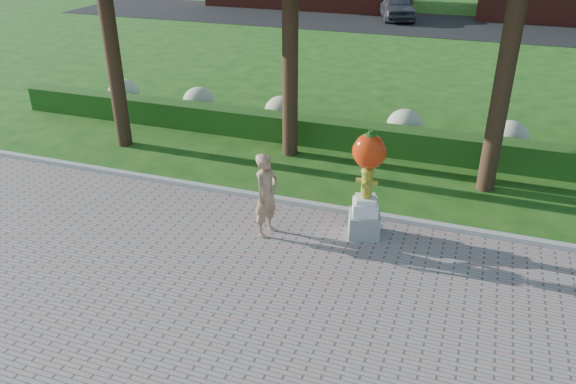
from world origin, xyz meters
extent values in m
plane|color=#184812|center=(0.00, 0.00, 0.00)|extent=(100.00, 100.00, 0.00)
cube|color=#ADADA5|center=(0.00, 3.00, 0.07)|extent=(40.00, 0.18, 0.15)
cube|color=#1C4112|center=(0.00, 7.00, 0.40)|extent=(24.00, 0.70, 0.80)
ellipsoid|color=#A2AF85|center=(-9.00, 8.00, 0.55)|extent=(1.10, 1.10, 0.99)
ellipsoid|color=#A2AF85|center=(-6.00, 8.00, 0.55)|extent=(1.10, 1.10, 0.99)
ellipsoid|color=#A2AF85|center=(-3.00, 8.00, 0.55)|extent=(1.10, 1.10, 0.99)
ellipsoid|color=#A2AF85|center=(1.00, 8.00, 0.55)|extent=(1.10, 1.10, 0.99)
ellipsoid|color=#A2AF85|center=(4.00, 8.00, 0.55)|extent=(1.10, 1.10, 0.99)
cube|color=black|center=(0.00, 28.00, 0.01)|extent=(50.00, 8.00, 0.02)
cylinder|color=black|center=(-7.00, 5.00, 3.36)|extent=(0.44, 0.44, 6.72)
cylinder|color=black|center=(-2.00, 6.00, 3.08)|extent=(0.44, 0.44, 6.16)
cylinder|color=black|center=(3.50, 5.50, 3.64)|extent=(0.44, 0.44, 7.28)
cube|color=gray|center=(1.06, 2.15, 0.31)|extent=(0.81, 0.81, 0.53)
cube|color=silver|center=(1.06, 2.15, 0.72)|extent=(0.65, 0.65, 0.30)
cube|color=silver|center=(1.06, 2.15, 0.92)|extent=(0.52, 0.52, 0.11)
cylinder|color=olive|center=(1.06, 2.15, 1.27)|extent=(0.23, 0.23, 0.59)
ellipsoid|color=olive|center=(1.06, 2.15, 1.57)|extent=(0.28, 0.28, 0.19)
cylinder|color=olive|center=(0.89, 2.15, 1.34)|extent=(0.13, 0.12, 0.12)
cylinder|color=olive|center=(1.23, 2.15, 1.34)|extent=(0.13, 0.12, 0.12)
cylinder|color=olive|center=(1.06, 1.99, 1.34)|extent=(0.13, 0.13, 0.13)
cylinder|color=olive|center=(1.06, 2.15, 1.65)|extent=(0.08, 0.08, 0.05)
ellipsoid|color=red|center=(1.06, 2.15, 2.03)|extent=(0.67, 0.60, 0.77)
ellipsoid|color=red|center=(0.87, 2.15, 2.00)|extent=(0.33, 0.33, 0.49)
ellipsoid|color=red|center=(1.25, 2.15, 2.00)|extent=(0.33, 0.33, 0.49)
cylinder|color=#1C5012|center=(1.06, 2.15, 2.41)|extent=(0.11, 0.11, 0.13)
ellipsoid|color=#1C5012|center=(1.06, 2.15, 2.38)|extent=(0.25, 0.25, 0.08)
imported|color=#9E7B5A|center=(-0.96, 1.50, 0.99)|extent=(0.60, 0.77, 1.89)
imported|color=#414249|center=(-2.93, 29.31, 0.84)|extent=(3.39, 5.20, 1.65)
camera|label=1|loc=(3.03, -8.39, 6.48)|focal=35.00mm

